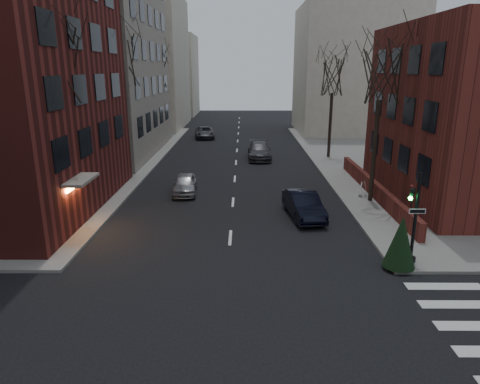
# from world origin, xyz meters

# --- Properties ---
(building_left_tan) EXTENTS (18.00, 18.00, 28.00)m
(building_left_tan) POSITION_xyz_m (-17.00, 34.00, 14.00)
(building_left_tan) COLOR #A29486
(building_left_tan) RESTS_ON ground
(low_wall_right) EXTENTS (0.35, 16.00, 1.00)m
(low_wall_right) POSITION_xyz_m (9.30, 19.00, 0.65)
(low_wall_right) COLOR maroon
(low_wall_right) RESTS_ON sidewalk_far_right
(building_distant_la) EXTENTS (14.00, 16.00, 18.00)m
(building_distant_la) POSITION_xyz_m (-15.00, 55.00, 9.00)
(building_distant_la) COLOR beige
(building_distant_la) RESTS_ON ground
(building_distant_ra) EXTENTS (14.00, 14.00, 16.00)m
(building_distant_ra) POSITION_xyz_m (15.00, 50.00, 8.00)
(building_distant_ra) COLOR beige
(building_distant_ra) RESTS_ON ground
(building_distant_lb) EXTENTS (10.00, 12.00, 14.00)m
(building_distant_lb) POSITION_xyz_m (-13.00, 72.00, 7.00)
(building_distant_lb) COLOR beige
(building_distant_lb) RESTS_ON ground
(traffic_signal) EXTENTS (0.76, 0.44, 4.00)m
(traffic_signal) POSITION_xyz_m (7.94, 8.99, 1.91)
(traffic_signal) COLOR black
(traffic_signal) RESTS_ON sidewalk_far_right
(tree_left_a) EXTENTS (4.18, 4.18, 10.26)m
(tree_left_a) POSITION_xyz_m (-8.80, 14.00, 8.47)
(tree_left_a) COLOR #2D231C
(tree_left_a) RESTS_ON sidewalk_far_left
(tree_left_b) EXTENTS (4.40, 4.40, 10.80)m
(tree_left_b) POSITION_xyz_m (-8.80, 26.00, 8.91)
(tree_left_b) COLOR #2D231C
(tree_left_b) RESTS_ON sidewalk_far_left
(tree_left_c) EXTENTS (3.96, 3.96, 9.72)m
(tree_left_c) POSITION_xyz_m (-8.80, 40.00, 8.03)
(tree_left_c) COLOR #2D231C
(tree_left_c) RESTS_ON sidewalk_far_left
(tree_right_a) EXTENTS (3.96, 3.96, 9.72)m
(tree_right_a) POSITION_xyz_m (8.80, 18.00, 8.03)
(tree_right_a) COLOR #2D231C
(tree_right_a) RESTS_ON sidewalk_far_right
(tree_right_b) EXTENTS (3.74, 3.74, 9.18)m
(tree_right_b) POSITION_xyz_m (8.80, 32.00, 7.59)
(tree_right_b) COLOR #2D231C
(tree_right_b) RESTS_ON sidewalk_far_right
(streetlamp_near) EXTENTS (0.36, 0.36, 6.28)m
(streetlamp_near) POSITION_xyz_m (-8.20, 22.00, 4.24)
(streetlamp_near) COLOR black
(streetlamp_near) RESTS_ON sidewalk_far_left
(streetlamp_far) EXTENTS (0.36, 0.36, 6.28)m
(streetlamp_far) POSITION_xyz_m (-8.20, 42.00, 4.24)
(streetlamp_far) COLOR black
(streetlamp_far) RESTS_ON sidewalk_far_left
(parked_sedan) EXTENTS (2.19, 4.69, 1.49)m
(parked_sedan) POSITION_xyz_m (4.13, 15.16, 0.74)
(parked_sedan) COLOR black
(parked_sedan) RESTS_ON ground
(car_lane_silver) EXTENTS (1.88, 4.04, 1.34)m
(car_lane_silver) POSITION_xyz_m (-3.36, 20.03, 0.67)
(car_lane_silver) COLOR #9C9CA2
(car_lane_silver) RESTS_ON ground
(car_lane_gray) EXTENTS (2.17, 5.27, 1.52)m
(car_lane_gray) POSITION_xyz_m (2.18, 31.73, 0.76)
(car_lane_gray) COLOR #39393D
(car_lane_gray) RESTS_ON ground
(car_lane_far) EXTENTS (2.89, 5.18, 1.37)m
(car_lane_far) POSITION_xyz_m (-4.13, 44.33, 0.68)
(car_lane_far) COLOR #3A3B3F
(car_lane_far) RESTS_ON ground
(sandwich_board) EXTENTS (0.53, 0.65, 0.92)m
(sandwich_board) POSITION_xyz_m (8.58, 19.02, 0.61)
(sandwich_board) COLOR silver
(sandwich_board) RESTS_ON sidewalk_far_right
(evergreen_shrub) EXTENTS (1.50, 1.50, 2.25)m
(evergreen_shrub) POSITION_xyz_m (7.30, 8.50, 1.28)
(evergreen_shrub) COLOR black
(evergreen_shrub) RESTS_ON sidewalk_far_right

